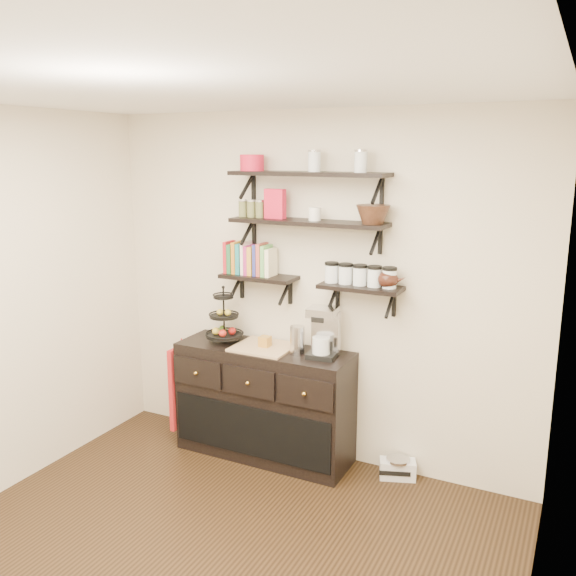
{
  "coord_description": "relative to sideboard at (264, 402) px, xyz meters",
  "views": [
    {
      "loc": [
        1.86,
        -2.44,
        2.39
      ],
      "look_at": [
        0.07,
        1.15,
        1.49
      ],
      "focal_mm": 38.0,
      "sensor_mm": 36.0,
      "label": 1
    }
  ],
  "objects": [
    {
      "name": "teapot",
      "position": [
        0.94,
        0.12,
        1.07
      ],
      "size": [
        0.2,
        0.16,
        0.15
      ],
      "primitive_type": null,
      "rotation": [
        0.0,
        0.0,
        -0.07
      ],
      "color": "#33170F",
      "rests_on": "shelf_low_right"
    },
    {
      "name": "shelf_mid",
      "position": [
        0.32,
        0.1,
        1.43
      ],
      "size": [
        1.2,
        0.27,
        0.23
      ],
      "color": "black",
      "rests_on": "back_wall"
    },
    {
      "name": "ceiling",
      "position": [
        0.32,
        -1.51,
        2.25
      ],
      "size": [
        3.5,
        3.5,
        0.02
      ],
      "primitive_type": "cube",
      "color": "white",
      "rests_on": "back_wall"
    },
    {
      "name": "coffee_maker",
      "position": [
        0.49,
        0.03,
        0.63
      ],
      "size": [
        0.23,
        0.22,
        0.38
      ],
      "rotation": [
        0.0,
        0.0,
        0.11
      ],
      "color": "black",
      "rests_on": "sideboard"
    },
    {
      "name": "shelf_low_left",
      "position": [
        -0.1,
        0.12,
        0.98
      ],
      "size": [
        0.6,
        0.25,
        0.23
      ],
      "color": "black",
      "rests_on": "back_wall"
    },
    {
      "name": "radio",
      "position": [
        1.07,
        0.12,
        -0.37
      ],
      "size": [
        0.29,
        0.23,
        0.16
      ],
      "rotation": [
        0.0,
        0.0,
        0.35
      ],
      "color": "silver",
      "rests_on": "floor"
    },
    {
      "name": "thermal_carafe",
      "position": [
        0.3,
        -0.02,
        0.56
      ],
      "size": [
        0.11,
        0.11,
        0.22
      ],
      "primitive_type": "cylinder",
      "color": "silver",
      "rests_on": "sideboard"
    },
    {
      "name": "shelf_top",
      "position": [
        0.32,
        0.1,
        1.78
      ],
      "size": [
        1.2,
        0.27,
        0.23
      ],
      "color": "black",
      "rests_on": "back_wall"
    },
    {
      "name": "recipe_box",
      "position": [
        0.05,
        0.1,
        1.56
      ],
      "size": [
        0.16,
        0.07,
        0.22
      ],
      "primitive_type": "cube",
      "rotation": [
        0.0,
        0.0,
        -0.07
      ],
      "color": "red",
      "rests_on": "shelf_mid"
    },
    {
      "name": "back_wall",
      "position": [
        0.32,
        0.24,
        0.9
      ],
      "size": [
        3.5,
        0.02,
        2.7
      ],
      "primitive_type": "cube",
      "color": "beige",
      "rests_on": "ground"
    },
    {
      "name": "candle",
      "position": [
        0.01,
        0.0,
        0.5
      ],
      "size": [
        0.08,
        0.08,
        0.08
      ],
      "primitive_type": "cube",
      "color": "#A97427",
      "rests_on": "sideboard"
    },
    {
      "name": "apron",
      "position": [
        -0.73,
        -0.1,
        0.04
      ],
      "size": [
        0.04,
        0.3,
        0.69
      ],
      "primitive_type": "cube",
      "color": "#A51120",
      "rests_on": "sideboard"
    },
    {
      "name": "sideboard",
      "position": [
        0.0,
        0.0,
        0.0
      ],
      "size": [
        1.4,
        0.5,
        0.92
      ],
      "color": "black",
      "rests_on": "floor"
    },
    {
      "name": "walnut_bowl",
      "position": [
        0.82,
        0.1,
        1.51
      ],
      "size": [
        0.24,
        0.24,
        0.13
      ],
      "primitive_type": null,
      "color": "black",
      "rests_on": "shelf_mid"
    },
    {
      "name": "glass_canisters",
      "position": [
        0.73,
        0.12,
        1.06
      ],
      "size": [
        0.54,
        0.1,
        0.13
      ],
      "color": "silver",
      "rests_on": "shelf_low_right"
    },
    {
      "name": "red_pot",
      "position": [
        -0.14,
        0.1,
        1.86
      ],
      "size": [
        0.18,
        0.18,
        0.12
      ],
      "primitive_type": "cylinder",
      "color": "red",
      "rests_on": "shelf_top"
    },
    {
      "name": "cookbooks",
      "position": [
        -0.17,
        0.12,
        1.11
      ],
      "size": [
        0.4,
        0.15,
        0.26
      ],
      "color": "red",
      "rests_on": "shelf_low_left"
    },
    {
      "name": "ramekins",
      "position": [
        0.38,
        0.1,
        1.5
      ],
      "size": [
        0.09,
        0.09,
        0.1
      ],
      "primitive_type": "cylinder",
      "color": "white",
      "rests_on": "shelf_mid"
    },
    {
      "name": "right_wall",
      "position": [
        2.07,
        -1.51,
        0.9
      ],
      "size": [
        0.02,
        3.5,
        2.7
      ],
      "primitive_type": "cube",
      "color": "beige",
      "rests_on": "ground"
    },
    {
      "name": "shelf_low_right",
      "position": [
        0.74,
        0.12,
        0.98
      ],
      "size": [
        0.6,
        0.25,
        0.23
      ],
      "color": "black",
      "rests_on": "back_wall"
    },
    {
      "name": "fruit_stand",
      "position": [
        -0.36,
        0.0,
        0.6
      ],
      "size": [
        0.3,
        0.3,
        0.44
      ],
      "rotation": [
        0.0,
        0.0,
        -0.06
      ],
      "color": "black",
      "rests_on": "sideboard"
    }
  ]
}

